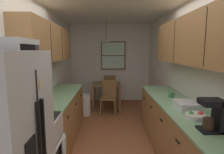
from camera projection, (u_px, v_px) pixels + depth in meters
ground_plane at (112, 134)px, 3.80m from camera, size 12.00×12.00×0.00m
wall_left at (43, 73)px, 3.58m from camera, size 0.10×9.00×2.55m
wall_right at (181, 72)px, 3.64m from camera, size 0.10×9.00×2.55m
wall_back at (110, 63)px, 6.24m from camera, size 4.40×0.10×2.55m
ceiling_slab at (112, 2)px, 3.42m from camera, size 4.40×9.00×0.08m
microwave_over_range at (13, 54)px, 2.00m from camera, size 0.39×0.57×0.34m
counter_left at (60, 117)px, 3.52m from camera, size 0.64×2.07×0.90m
upper_cabinets_left at (48, 43)px, 3.26m from camera, size 0.33×2.15×0.64m
counter_right at (181, 136)px, 2.73m from camera, size 0.64×3.20×0.90m
upper_cabinets_right at (199, 40)px, 2.48m from camera, size 0.33×2.88×0.69m
dining_table at (106, 88)px, 5.49m from camera, size 0.82×0.73×0.73m
dining_chair_near at (109, 96)px, 4.94m from camera, size 0.45×0.45×0.90m
dining_chair_far at (109, 87)px, 6.07m from camera, size 0.45×0.45×0.90m
pendant_light at (106, 41)px, 5.29m from camera, size 0.31×0.31×0.63m
back_window at (113, 56)px, 6.13m from camera, size 0.81×0.05×0.93m
trash_bin at (85, 105)px, 4.87m from camera, size 0.32×0.32×0.56m
storage_canister at (41, 103)px, 2.54m from camera, size 0.12×0.12×0.17m
dish_towel at (64, 147)px, 2.33m from camera, size 0.02×0.16×0.24m
coffee_maker at (214, 115)px, 1.84m from camera, size 0.22×0.18×0.33m
mug_by_coffeemaker at (171, 95)px, 3.18m from camera, size 0.13×0.09×0.09m
fruit_bowl at (196, 116)px, 2.19m from camera, size 0.23×0.23×0.09m
dish_rack at (187, 105)px, 2.56m from camera, size 0.28×0.34×0.10m
table_serving_bowl at (110, 82)px, 5.51m from camera, size 0.17×0.17×0.06m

